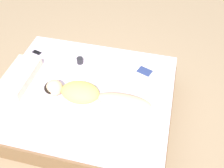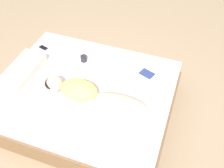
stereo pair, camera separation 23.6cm
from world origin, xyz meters
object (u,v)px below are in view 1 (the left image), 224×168
(person, at_px, (88,94))
(coffee_mug, at_px, (80,60))
(cell_phone, at_px, (37,52))
(open_magazine, at_px, (141,76))

(person, distance_m, coffee_mug, 0.70)
(coffee_mug, xyz_separation_m, cell_phone, (0.06, 0.69, -0.04))
(open_magazine, bearing_deg, cell_phone, 105.85)
(cell_phone, bearing_deg, coffee_mug, -79.15)
(open_magazine, distance_m, coffee_mug, 0.87)
(open_magazine, bearing_deg, person, 155.52)
(open_magazine, relative_size, coffee_mug, 4.09)
(coffee_mug, bearing_deg, open_magazine, -93.99)
(person, relative_size, coffee_mug, 10.82)
(coffee_mug, height_order, cell_phone, coffee_mug)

